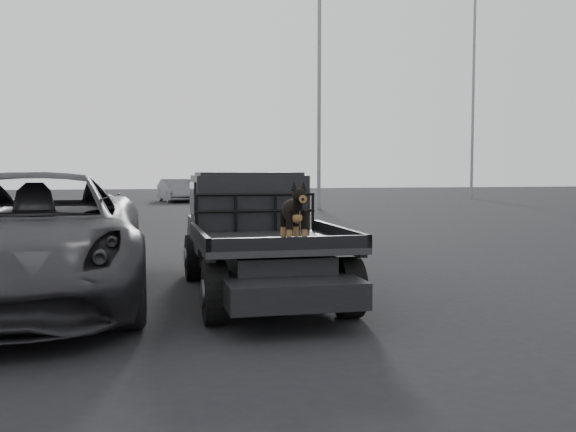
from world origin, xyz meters
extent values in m
plane|color=black|center=(0.00, 0.00, 0.00)|extent=(120.00, 120.00, 0.00)
imported|color=#2B2A2F|center=(-3.70, 1.96, 0.90)|extent=(3.16, 6.57, 1.81)
imported|color=#545559|center=(-0.29, 31.16, 0.68)|extent=(2.07, 4.29, 1.35)
imported|color=#424348|center=(0.67, 33.06, 0.66)|extent=(2.69, 4.84, 1.33)
cylinder|color=slate|center=(6.20, 22.75, 6.57)|extent=(0.18, 0.18, 13.14)
cylinder|color=slate|center=(19.12, 31.44, 6.79)|extent=(0.18, 0.18, 13.58)
camera|label=1|loc=(-2.17, -7.35, 1.82)|focal=40.00mm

